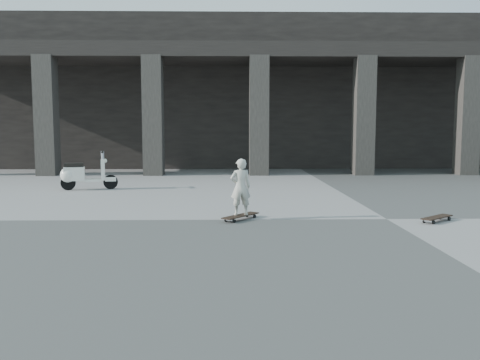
{
  "coord_description": "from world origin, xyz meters",
  "views": [
    {
      "loc": [
        -2.77,
        -8.79,
        1.61
      ],
      "look_at": [
        -2.59,
        0.48,
        0.65
      ],
      "focal_mm": 38.0,
      "sensor_mm": 36.0,
      "label": 1
    }
  ],
  "objects_px": {
    "longboard": "(241,216)",
    "scooter": "(79,175)",
    "child": "(241,187)",
    "skateboard_spare": "(437,218)"
  },
  "relations": [
    {
      "from": "longboard",
      "to": "scooter",
      "type": "xyz_separation_m",
      "value": [
        -4.09,
        4.41,
        0.33
      ]
    },
    {
      "from": "child",
      "to": "scooter",
      "type": "distance_m",
      "value": 6.02
    },
    {
      "from": "longboard",
      "to": "child",
      "type": "xyz_separation_m",
      "value": [
        0.0,
        0.0,
        0.51
      ]
    },
    {
      "from": "longboard",
      "to": "child",
      "type": "height_order",
      "value": "child"
    },
    {
      "from": "child",
      "to": "scooter",
      "type": "xyz_separation_m",
      "value": [
        -4.09,
        4.41,
        -0.18
      ]
    },
    {
      "from": "child",
      "to": "scooter",
      "type": "relative_size",
      "value": 0.69
    },
    {
      "from": "scooter",
      "to": "longboard",
      "type": "bearing_deg",
      "value": -59.64
    },
    {
      "from": "longboard",
      "to": "skateboard_spare",
      "type": "bearing_deg",
      "value": -55.18
    },
    {
      "from": "scooter",
      "to": "child",
      "type": "bearing_deg",
      "value": -59.64
    },
    {
      "from": "skateboard_spare",
      "to": "child",
      "type": "bearing_deg",
      "value": 136.38
    }
  ]
}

